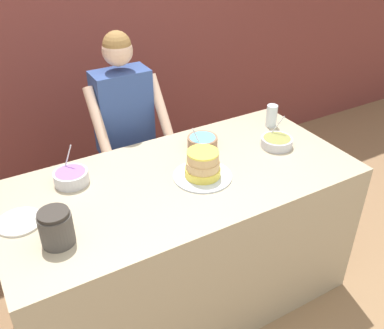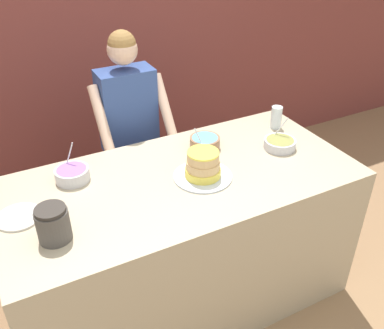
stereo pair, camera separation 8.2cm
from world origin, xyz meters
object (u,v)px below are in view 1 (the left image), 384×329
at_px(frosting_bowl_olive, 277,142).
at_px(drinking_glass, 272,116).
at_px(person_baker, 125,125).
at_px(cake, 203,166).
at_px(frosting_bowl_blue, 202,142).
at_px(frosting_bowl_purple, 71,177).
at_px(stoneware_jar, 56,228).
at_px(ceramic_plate, 19,222).

height_order(frosting_bowl_olive, drinking_glass, frosting_bowl_olive).
bearing_deg(person_baker, frosting_bowl_olive, -44.85).
distance_m(person_baker, drinking_glass, 0.97).
relative_size(cake, frosting_bowl_blue, 1.78).
xyz_separation_m(cake, drinking_glass, (0.71, 0.29, 0.01)).
relative_size(frosting_bowl_purple, stoneware_jar, 1.14).
bearing_deg(frosting_bowl_olive, frosting_bowl_blue, 152.91).
bearing_deg(stoneware_jar, ceramic_plate, 119.12).
distance_m(person_baker, ceramic_plate, 1.04).
bearing_deg(drinking_glass, frosting_bowl_blue, -177.40).
xyz_separation_m(ceramic_plate, stoneware_jar, (0.12, -0.22, 0.08)).
xyz_separation_m(frosting_bowl_olive, stoneware_jar, (-1.38, -0.19, 0.05)).
bearing_deg(stoneware_jar, frosting_bowl_purple, 66.49).
height_order(ceramic_plate, stoneware_jar, stoneware_jar).
bearing_deg(frosting_bowl_purple, person_baker, 43.16).
height_order(drinking_glass, ceramic_plate, drinking_glass).
bearing_deg(ceramic_plate, frosting_bowl_olive, -1.32).
bearing_deg(ceramic_plate, cake, -5.92).
height_order(frosting_bowl_blue, frosting_bowl_olive, frosting_bowl_olive).
height_order(frosting_bowl_purple, stoneware_jar, frosting_bowl_purple).
relative_size(person_baker, frosting_bowl_blue, 8.61).
xyz_separation_m(cake, frosting_bowl_olive, (0.56, 0.06, -0.04)).
xyz_separation_m(cake, frosting_bowl_purple, (-0.63, 0.30, -0.03)).
bearing_deg(frosting_bowl_blue, stoneware_jar, -158.00).
bearing_deg(drinking_glass, person_baker, 151.02).
xyz_separation_m(person_baker, drinking_glass, (0.85, -0.47, 0.06)).
bearing_deg(stoneware_jar, frosting_bowl_olive, 7.80).
relative_size(cake, stoneware_jar, 1.92).
bearing_deg(drinking_glass, ceramic_plate, -173.22).
relative_size(cake, drinking_glass, 2.20).
distance_m(frosting_bowl_purple, ceramic_plate, 0.37).
xyz_separation_m(drinking_glass, stoneware_jar, (-1.52, -0.42, 0.01)).
relative_size(frosting_bowl_blue, stoneware_jar, 1.08).
xyz_separation_m(frosting_bowl_blue, frosting_bowl_purple, (-0.79, 0.03, -0.00)).
height_order(cake, frosting_bowl_blue, cake).
relative_size(drinking_glass, ceramic_plate, 0.69).
distance_m(frosting_bowl_blue, drinking_glass, 0.55).
bearing_deg(ceramic_plate, frosting_bowl_blue, 8.83).
height_order(frosting_bowl_blue, frosting_bowl_purple, frosting_bowl_purple).
height_order(person_baker, frosting_bowl_purple, person_baker).
height_order(frosting_bowl_blue, stoneware_jar, stoneware_jar).
bearing_deg(stoneware_jar, drinking_glass, 15.41).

